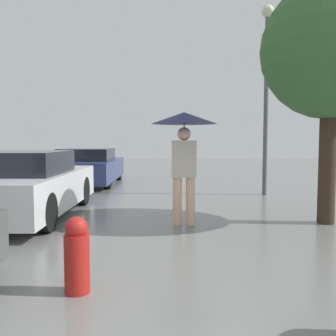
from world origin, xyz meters
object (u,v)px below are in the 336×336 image
Objects in this scene: parked_car_middle at (28,186)px; parked_car_farthest at (89,167)px; tree at (331,51)px; street_lamp at (267,73)px; fire_hydrant at (77,255)px; pedestrian at (184,135)px.

parked_car_farthest is (0.03, 5.42, -0.03)m from parked_car_middle.
tree is at bearing -6.13° from parked_car_middle.
tree is 3.52m from street_lamp.
fire_hydrant is at bearing -78.72° from parked_car_farthest.
parked_car_middle reaches higher than parked_car_farthest.
pedestrian is at bearing -13.19° from parked_car_middle.
pedestrian is 0.39× the size of street_lamp.
street_lamp is (2.35, 3.61, 1.70)m from pedestrian.
street_lamp is 6.71× the size of fire_hydrant.
fire_hydrant is at bearing -111.54° from pedestrian.
parked_car_farthest is at bearing 89.65° from parked_car_middle.
parked_car_farthest is 5.57× the size of fire_hydrant.
pedestrian reaches higher than fire_hydrant.
pedestrian is at bearing -177.58° from tree.
tree is (2.56, 0.11, 1.46)m from pedestrian.
parked_car_middle is 0.83× the size of street_lamp.
pedestrian is 2.95m from tree.
pedestrian is 0.47× the size of parked_car_middle.
pedestrian is at bearing -64.06° from parked_car_farthest.
parked_car_middle is 1.00× the size of parked_car_farthest.
street_lamp is (5.33, -2.52, 2.70)m from parked_car_farthest.
fire_hydrant is at bearing -118.20° from street_lamp.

